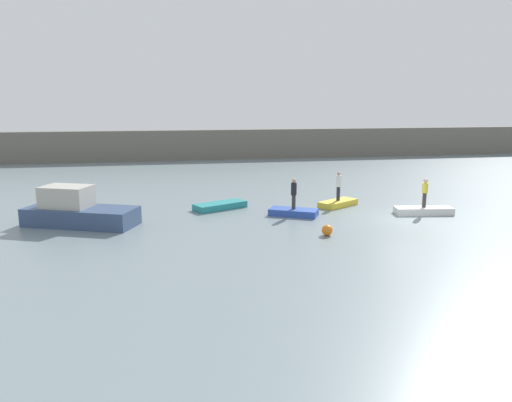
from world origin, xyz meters
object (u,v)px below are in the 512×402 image
(rowboat_white, at_px, (424,211))
(rowboat_yellow, at_px, (338,203))
(person_white_shirt, at_px, (339,185))
(person_dark_shirt, at_px, (294,192))
(person_yellow_shirt, at_px, (425,191))
(mooring_buoy, at_px, (327,230))
(rowboat_teal, at_px, (220,206))
(motorboat, at_px, (77,211))
(rowboat_blue, at_px, (293,212))

(rowboat_white, bearing_deg, rowboat_yellow, 152.90)
(person_white_shirt, distance_m, person_dark_shirt, 3.88)
(person_yellow_shirt, xyz_separation_m, mooring_buoy, (-6.92, -3.49, -1.06))
(rowboat_teal, xyz_separation_m, person_yellow_shirt, (11.39, -3.41, 1.14))
(rowboat_teal, distance_m, person_yellow_shirt, 11.94)
(rowboat_white, bearing_deg, motorboat, -174.44)
(person_yellow_shirt, bearing_deg, mooring_buoy, -153.23)
(motorboat, relative_size, rowboat_white, 1.90)
(rowboat_teal, bearing_deg, mooring_buoy, -84.14)
(person_white_shirt, distance_m, person_yellow_shirt, 5.06)
(rowboat_yellow, xyz_separation_m, person_dark_shirt, (-3.33, -1.98, 1.18))
(motorboat, distance_m, person_dark_shirt, 11.70)
(rowboat_blue, distance_m, person_white_shirt, 4.05)
(rowboat_white, distance_m, mooring_buoy, 7.76)
(motorboat, relative_size, rowboat_yellow, 2.32)
(person_dark_shirt, bearing_deg, rowboat_yellow, 30.75)
(rowboat_teal, height_order, person_dark_shirt, person_dark_shirt)
(mooring_buoy, bearing_deg, person_white_shirt, 66.50)
(rowboat_teal, xyz_separation_m, mooring_buoy, (4.46, -6.90, 0.07))
(rowboat_yellow, bearing_deg, rowboat_teal, 142.94)
(person_dark_shirt, distance_m, mooring_buoy, 4.58)
(rowboat_teal, xyz_separation_m, person_white_shirt, (7.25, -0.50, 1.15))
(person_yellow_shirt, relative_size, person_dark_shirt, 0.96)
(rowboat_teal, relative_size, rowboat_blue, 1.19)
(rowboat_white, distance_m, person_dark_shirt, 7.62)
(rowboat_blue, bearing_deg, rowboat_teal, 175.35)
(rowboat_teal, distance_m, rowboat_white, 11.88)
(rowboat_yellow, xyz_separation_m, person_yellow_shirt, (4.14, -2.91, 1.15))
(rowboat_yellow, height_order, rowboat_white, rowboat_white)
(mooring_buoy, bearing_deg, rowboat_white, 26.77)
(rowboat_blue, relative_size, person_yellow_shirt, 1.61)
(rowboat_yellow, bearing_deg, mooring_buoy, -146.64)
(motorboat, relative_size, rowboat_blue, 2.30)
(rowboat_yellow, bearing_deg, person_yellow_shirt, -68.23)
(rowboat_blue, bearing_deg, motorboat, -151.73)
(rowboat_teal, bearing_deg, rowboat_yellow, -30.96)
(rowboat_white, height_order, person_yellow_shirt, person_yellow_shirt)
(rowboat_teal, height_order, person_yellow_shirt, person_yellow_shirt)
(motorboat, xyz_separation_m, person_dark_shirt, (11.68, 0.11, 0.60))
(rowboat_teal, relative_size, mooring_buoy, 6.03)
(rowboat_yellow, distance_m, mooring_buoy, 6.98)
(rowboat_blue, xyz_separation_m, person_dark_shirt, (0.00, 0.00, 1.16))
(motorboat, xyz_separation_m, rowboat_yellow, (15.01, 2.10, -0.58))
(person_dark_shirt, bearing_deg, motorboat, -179.44)
(person_dark_shirt, bearing_deg, mooring_buoy, -82.93)
(rowboat_white, relative_size, mooring_buoy, 6.14)
(rowboat_blue, bearing_deg, rowboat_white, 20.65)
(person_yellow_shirt, distance_m, person_dark_shirt, 7.53)
(rowboat_blue, distance_m, mooring_buoy, 4.45)
(motorboat, xyz_separation_m, rowboat_white, (19.16, -0.81, -0.56))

